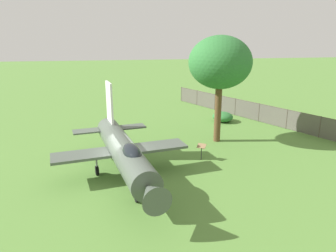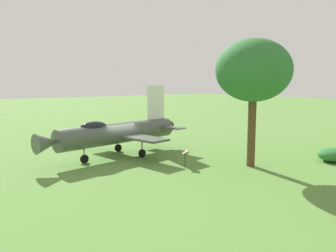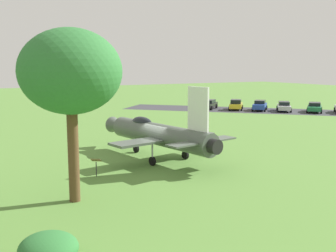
# 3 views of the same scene
# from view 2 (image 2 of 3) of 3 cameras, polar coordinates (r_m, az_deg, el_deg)

# --- Properties ---
(ground_plane) EXTENTS (200.00, 200.00, 0.00)m
(ground_plane) POSITION_cam_2_polar(r_m,az_deg,el_deg) (26.15, -8.23, -5.09)
(ground_plane) COLOR #568438
(display_jet) EXTENTS (8.40, 12.18, 5.37)m
(display_jet) POSITION_cam_2_polar(r_m,az_deg,el_deg) (25.60, -8.94, -1.14)
(display_jet) COLOR #4C564C
(display_jet) RESTS_ON ground_plane
(shade_tree) EXTENTS (4.91, 5.04, 8.48)m
(shade_tree) POSITION_cam_2_polar(r_m,az_deg,el_deg) (22.95, 14.29, 9.01)
(shade_tree) COLOR brown
(shade_tree) RESTS_ON ground_plane
(shrub_near_fence) EXTENTS (2.05, 2.19, 0.99)m
(shrub_near_fence) POSITION_cam_2_polar(r_m,az_deg,el_deg) (26.84, 26.19, -4.39)
(shrub_near_fence) COLOR #2D7033
(shrub_near_fence) RESTS_ON ground_plane
(info_plaque) EXTENTS (0.72, 0.67, 1.14)m
(info_plaque) POSITION_cam_2_polar(r_m,az_deg,el_deg) (22.56, 2.91, -4.83)
(info_plaque) COLOR #333333
(info_plaque) RESTS_ON ground_plane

